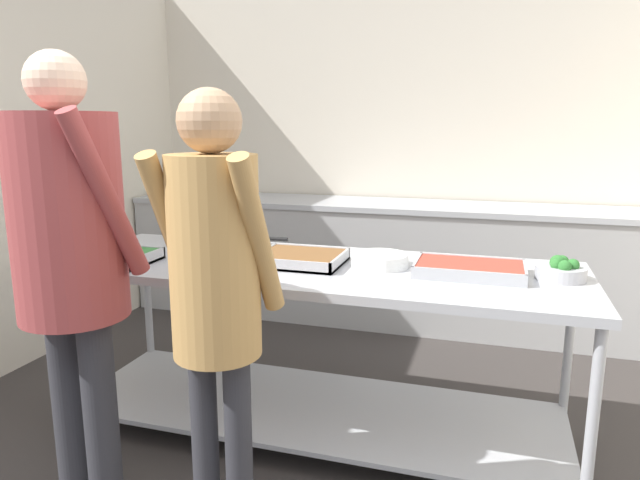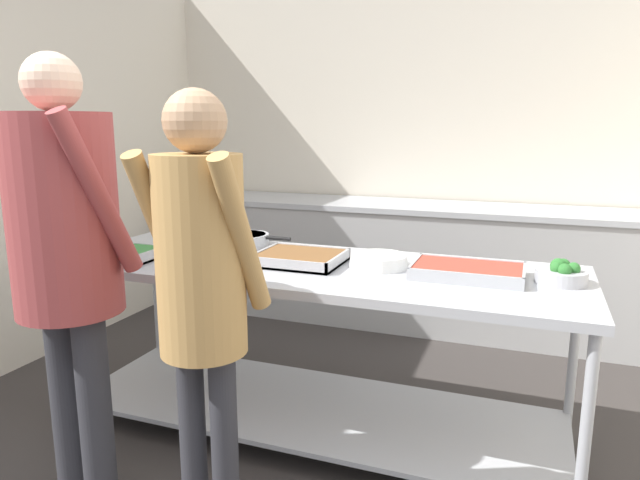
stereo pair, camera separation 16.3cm
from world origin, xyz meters
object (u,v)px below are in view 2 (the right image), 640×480
(sauce_pan, at_px, (244,239))
(water_bottle, at_px, (192,177))
(plate_stack, at_px, (379,261))
(serving_tray_roast, at_px, (468,272))
(broccoli_bowl, at_px, (562,274))
(serving_tray_greens, at_px, (300,258))
(serving_tray_vegetables, at_px, (112,254))
(guest_serving_left, at_px, (66,240))
(guest_serving_right, at_px, (201,272))

(sauce_pan, height_order, water_bottle, water_bottle)
(plate_stack, height_order, water_bottle, water_bottle)
(serving_tray_roast, xyz_separation_m, water_bottle, (-2.52, 1.73, 0.19))
(broccoli_bowl, bearing_deg, sauce_pan, 172.90)
(plate_stack, distance_m, serving_tray_roast, 0.41)
(serving_tray_greens, distance_m, serving_tray_roast, 0.78)
(serving_tray_roast, relative_size, broccoli_bowl, 2.26)
(water_bottle, bearing_deg, serving_tray_vegetables, -67.52)
(serving_tray_roast, relative_size, water_bottle, 1.52)
(serving_tray_roast, bearing_deg, sauce_pan, 169.01)
(broccoli_bowl, relative_size, water_bottle, 0.67)
(sauce_pan, distance_m, serving_tray_greens, 0.51)
(water_bottle, bearing_deg, guest_serving_left, -66.42)
(serving_tray_greens, distance_m, plate_stack, 0.38)
(sauce_pan, xyz_separation_m, serving_tray_roast, (1.22, -0.24, -0.01))
(sauce_pan, bearing_deg, water_bottle, 130.89)
(sauce_pan, distance_m, guest_serving_left, 1.12)
(water_bottle, bearing_deg, serving_tray_greens, -45.37)
(serving_tray_vegetables, bearing_deg, guest_serving_right, -33.79)
(plate_stack, distance_m, water_bottle, 2.71)
(serving_tray_vegetables, bearing_deg, serving_tray_roast, 8.88)
(serving_tray_vegetables, relative_size, serving_tray_roast, 0.94)
(serving_tray_vegetables, distance_m, guest_serving_left, 0.69)
(sauce_pan, xyz_separation_m, plate_stack, (0.81, -0.20, -0.01))
(serving_tray_greens, relative_size, guest_serving_right, 0.24)
(guest_serving_left, bearing_deg, plate_stack, 42.27)
(sauce_pan, bearing_deg, serving_tray_vegetables, -133.11)
(serving_tray_vegetables, bearing_deg, sauce_pan, 46.89)
(serving_tray_vegetables, bearing_deg, plate_stack, 13.28)
(serving_tray_vegetables, height_order, guest_serving_left, guest_serving_left)
(serving_tray_greens, height_order, plate_stack, plate_stack)
(serving_tray_vegetables, xyz_separation_m, guest_serving_right, (0.90, -0.60, 0.14))
(water_bottle, bearing_deg, plate_stack, -38.82)
(serving_tray_greens, relative_size, guest_serving_left, 0.23)
(serving_tray_vegetables, height_order, guest_serving_right, guest_serving_right)
(broccoli_bowl, bearing_deg, water_bottle, 149.65)
(guest_serving_right, bearing_deg, serving_tray_roast, 47.39)
(serving_tray_vegetables, relative_size, broccoli_bowl, 2.14)
(sauce_pan, bearing_deg, serving_tray_roast, -10.99)
(serving_tray_greens, distance_m, water_bottle, 2.48)
(serving_tray_roast, xyz_separation_m, broccoli_bowl, (0.38, 0.04, 0.01))
(sauce_pan, xyz_separation_m, guest_serving_right, (0.43, -1.10, 0.12))
(serving_tray_roast, height_order, water_bottle, water_bottle)
(sauce_pan, relative_size, guest_serving_left, 0.23)
(serving_tray_vegetables, distance_m, water_bottle, 2.17)
(guest_serving_right, bearing_deg, serving_tray_vegetables, 146.21)
(serving_tray_greens, bearing_deg, serving_tray_vegetables, -165.28)
(serving_tray_vegetables, xyz_separation_m, broccoli_bowl, (2.07, 0.30, 0.01))
(plate_stack, relative_size, guest_serving_left, 0.15)
(guest_serving_left, distance_m, guest_serving_right, 0.60)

